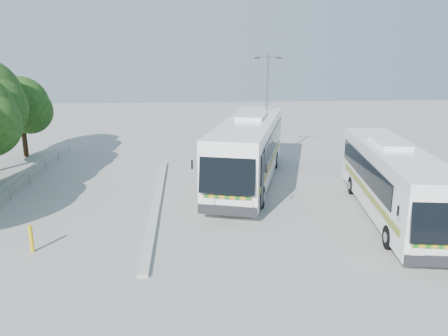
{
  "coord_description": "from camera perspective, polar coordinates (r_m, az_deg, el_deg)",
  "views": [
    {
      "loc": [
        -0.67,
        -19.71,
        7.48
      ],
      "look_at": [
        1.15,
        1.39,
        1.91
      ],
      "focal_mm": 35.0,
      "sensor_mm": 36.0,
      "label": 1
    }
  ],
  "objects": [
    {
      "name": "bollard",
      "position": [
        18.63,
        -23.87,
        -8.46
      ],
      "size": [
        0.17,
        0.17,
        1.09
      ],
      "primitive_type": "cylinder",
      "rotation": [
        0.0,
        0.0,
        0.11
      ],
      "color": "gold",
      "rests_on": "ground"
    },
    {
      "name": "ground",
      "position": [
        21.09,
        -2.8,
        -6.07
      ],
      "size": [
        100.0,
        100.0,
        0.0
      ],
      "primitive_type": "plane",
      "color": "#989893",
      "rests_on": "ground"
    },
    {
      "name": "coach_adjacent",
      "position": [
        21.79,
        21.17,
        -1.44
      ],
      "size": [
        4.21,
        11.96,
        3.26
      ],
      "rotation": [
        0.0,
        0.0,
        -0.16
      ],
      "color": "white",
      "rests_on": "ground"
    },
    {
      "name": "coach_main",
      "position": [
        25.71,
        3.24,
        2.52
      ],
      "size": [
        6.37,
        13.71,
        3.75
      ],
      "rotation": [
        0.0,
        0.0,
        -0.29
      ],
      "color": "white",
      "rests_on": "ground"
    },
    {
      "name": "kerb_divider",
      "position": [
        22.99,
        -8.75,
        -4.24
      ],
      "size": [
        0.4,
        16.0,
        0.15
      ],
      "primitive_type": "cube",
      "color": "#B2B2AD",
      "rests_on": "ground"
    },
    {
      "name": "tree_far_e",
      "position": [
        35.29,
        -24.94,
        7.53
      ],
      "size": [
        4.54,
        4.28,
        5.92
      ],
      "color": "#382314",
      "rests_on": "ground"
    },
    {
      "name": "lamppost",
      "position": [
        30.13,
        5.62,
        8.23
      ],
      "size": [
        1.82,
        0.21,
        7.44
      ],
      "rotation": [
        0.0,
        0.0,
        0.02
      ],
      "color": "gray",
      "rests_on": "ground"
    },
    {
      "name": "railing",
      "position": [
        26.35,
        -25.48,
        -1.57
      ],
      "size": [
        0.06,
        22.0,
        1.0
      ],
      "color": "gray",
      "rests_on": "ground"
    }
  ]
}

